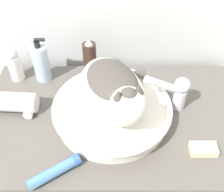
# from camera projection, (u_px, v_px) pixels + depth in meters

# --- Properties ---
(vanity_counter) EXTENTS (0.91, 0.53, 0.89)m
(vanity_counter) POSITION_uv_depth(u_px,v_px,m) (115.00, 180.00, 1.27)
(vanity_counter) COLOR #56514C
(vanity_counter) RESTS_ON ground_plane
(sink_basin) EXTENTS (0.40, 0.40, 0.06)m
(sink_basin) POSITION_uv_depth(u_px,v_px,m) (112.00, 109.00, 0.93)
(sink_basin) COLOR white
(sink_basin) RESTS_ON vanity_counter
(cat) EXTENTS (0.28, 0.33, 0.18)m
(cat) POSITION_uv_depth(u_px,v_px,m) (114.00, 89.00, 0.85)
(cat) COLOR silver
(cat) RESTS_ON sink_basin
(faucet) EXTENTS (0.16, 0.06, 0.16)m
(faucet) POSITION_uv_depth(u_px,v_px,m) (177.00, 91.00, 0.92)
(faucet) COLOR silver
(faucet) RESTS_ON vanity_counter
(deodorant_stick) EXTENTS (0.05, 0.05, 0.14)m
(deodorant_stick) POSITION_uv_depth(u_px,v_px,m) (14.00, 64.00, 1.04)
(deodorant_stick) COLOR white
(deodorant_stick) RESTS_ON vanity_counter
(hairspray_can_black) EXTENTS (0.05, 0.05, 0.18)m
(hairspray_can_black) POSITION_uv_depth(u_px,v_px,m) (90.00, 61.00, 1.03)
(hairspray_can_black) COLOR #331E19
(hairspray_can_black) RESTS_ON vanity_counter
(soap_pump_bottle) EXTENTS (0.06, 0.06, 0.18)m
(soap_pump_bottle) POSITION_uv_depth(u_px,v_px,m) (41.00, 63.00, 1.03)
(soap_pump_bottle) COLOR silver
(soap_pump_bottle) RESTS_ON vanity_counter
(cream_tube) EXTENTS (0.15, 0.12, 0.04)m
(cream_tube) POSITION_uv_depth(u_px,v_px,m) (55.00, 171.00, 0.79)
(cream_tube) COLOR #4C7FB2
(cream_tube) RESTS_ON vanity_counter
(hair_dryer) EXTENTS (0.18, 0.09, 0.07)m
(hair_dryer) POSITION_uv_depth(u_px,v_px,m) (14.00, 103.00, 0.95)
(hair_dryer) COLOR silver
(hair_dryer) RESTS_ON vanity_counter
(soap_bar) EXTENTS (0.08, 0.04, 0.02)m
(soap_bar) POSITION_uv_depth(u_px,v_px,m) (203.00, 149.00, 0.84)
(soap_bar) COLOR beige
(soap_bar) RESTS_ON vanity_counter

